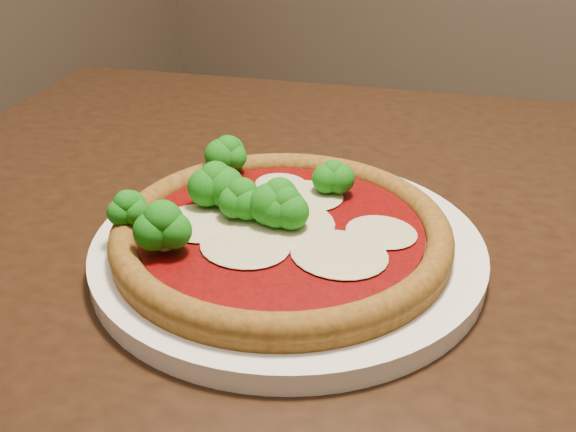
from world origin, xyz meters
The scene contains 3 objects.
dining_table centered at (-0.02, 0.09, 0.65)m, with size 1.32×1.19×0.75m.
plate centered at (-0.08, 0.02, 0.76)m, with size 0.33×0.33×0.02m, color white.
pizza centered at (-0.09, 0.02, 0.78)m, with size 0.28×0.28×0.06m.
Camera 1 is at (0.17, -0.37, 1.05)m, focal length 40.00 mm.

